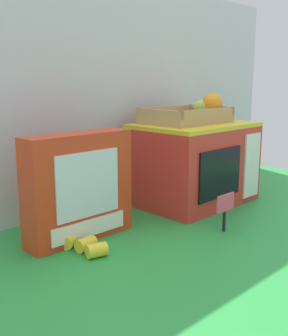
{
  "coord_description": "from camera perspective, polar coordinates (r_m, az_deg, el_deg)",
  "views": [
    {
      "loc": [
        -0.84,
        -0.78,
        0.39
      ],
      "look_at": [
        -0.04,
        0.03,
        0.14
      ],
      "focal_mm": 44.72,
      "sensor_mm": 36.0,
      "label": 1
    }
  ],
  "objects": [
    {
      "name": "ground_plane",
      "position": [
        1.21,
        2.51,
        -6.61
      ],
      "size": [
        1.7,
        1.7,
        0.0
      ],
      "primitive_type": "plane",
      "color": "green",
      "rests_on": "ground"
    },
    {
      "name": "display_back_panel",
      "position": [
        1.32,
        -4.87,
        10.01
      ],
      "size": [
        1.61,
        0.03,
        0.68
      ],
      "primitive_type": "cube",
      "color": "silver",
      "rests_on": "ground"
    },
    {
      "name": "toy_microwave",
      "position": [
        1.33,
        6.85,
        0.66
      ],
      "size": [
        0.37,
        0.26,
        0.25
      ],
      "color": "red",
      "rests_on": "ground"
    },
    {
      "name": "food_groups_crate",
      "position": [
        1.33,
        6.73,
        7.35
      ],
      "size": [
        0.26,
        0.18,
        0.09
      ],
      "color": "tan",
      "rests_on": "toy_microwave"
    },
    {
      "name": "cookie_set_box",
      "position": [
        1.02,
        -8.83,
        -2.6
      ],
      "size": [
        0.28,
        0.08,
        0.26
      ],
      "color": "red",
      "rests_on": "ground"
    },
    {
      "name": "price_sign",
      "position": [
        1.09,
        11.0,
        -5.22
      ],
      "size": [
        0.07,
        0.01,
        0.1
      ],
      "color": "black",
      "rests_on": "ground"
    },
    {
      "name": "loose_toy_banana",
      "position": [
        0.98,
        -8.16,
        -10.35
      ],
      "size": [
        0.06,
        0.13,
        0.03
      ],
      "color": "yellow",
      "rests_on": "ground"
    }
  ]
}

